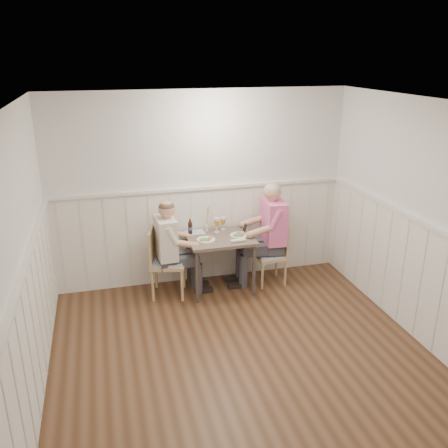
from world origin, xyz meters
name	(u,v)px	position (x,y,z in m)	size (l,w,h in m)	color
ground_plane	(251,373)	(0.00, 0.00, 0.00)	(4.50, 4.50, 0.00)	#452B18
room_shell	(254,231)	(0.00, 0.00, 1.52)	(4.04, 4.54, 2.60)	white
wainscot	(233,281)	(0.00, 0.69, 0.69)	(4.00, 4.49, 1.34)	white
dining_table	(220,244)	(0.16, 1.84, 0.64)	(0.85, 0.70, 0.75)	brown
chair_right	(274,252)	(0.92, 1.84, 0.45)	(0.39, 0.39, 0.82)	tan
chair_left	(163,259)	(-0.59, 1.87, 0.50)	(0.53, 0.53, 0.93)	tan
man_in_pink	(270,241)	(0.86, 1.87, 0.61)	(0.69, 0.48, 1.45)	#3F3F47
diner_cream	(170,256)	(-0.52, 1.84, 0.55)	(0.63, 0.44, 1.32)	#3F3F47
plate_man	(239,235)	(0.40, 1.81, 0.77)	(0.24, 0.24, 0.06)	white
plate_diner	(205,239)	(-0.06, 1.76, 0.77)	(0.24, 0.24, 0.06)	white
beer_glass_a	(223,221)	(0.27, 2.10, 0.87)	(0.07, 0.07, 0.17)	silver
beer_glass_b	(217,223)	(0.16, 2.02, 0.89)	(0.08, 0.08, 0.21)	silver
beer_bottle	(190,227)	(-0.20, 2.04, 0.85)	(0.06, 0.06, 0.21)	black
rolled_napkin	(238,240)	(0.33, 1.61, 0.77)	(0.20, 0.06, 0.04)	white
grass_vase	(207,219)	(0.03, 2.09, 0.92)	(0.04, 0.04, 0.38)	silver
gingham_mat	(195,232)	(-0.13, 2.09, 0.75)	(0.26, 0.21, 0.01)	#6984B0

